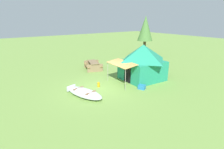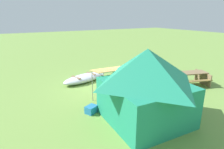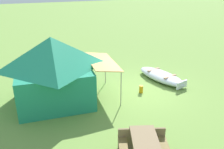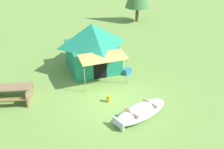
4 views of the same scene
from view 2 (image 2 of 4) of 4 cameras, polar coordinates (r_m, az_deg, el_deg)
The scene contains 6 objects.
ground_plane at distance 10.60m, azimuth -1.97°, elevation -4.14°, with size 80.00×80.00×0.00m, color olive.
beached_rowboat at distance 11.69m, azimuth -8.34°, elevation -1.05°, with size 3.00×1.76×0.44m.
canvas_cabin_tent at distance 7.11m, azimuth 10.06°, elevation -3.01°, with size 3.11×4.27×2.77m.
picnic_table at distance 11.87m, azimuth 22.26°, elevation -0.67°, with size 2.27×1.95×0.76m.
cooler_box at distance 8.05m, azimuth -6.23°, elevation -10.34°, with size 0.47×0.37×0.31m, color #2474B0.
fuel_can at distance 10.71m, azimuth -0.79°, elevation -2.92°, with size 0.18×0.18×0.34m, color orange.
Camera 2 is at (4.58, 8.74, 3.87)m, focal length 30.52 mm.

